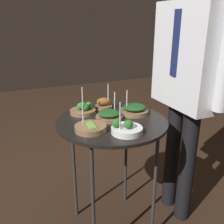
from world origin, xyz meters
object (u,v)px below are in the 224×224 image
(serving_cart, at_px, (112,130))
(bowl_spinach_back_right, at_px, (109,115))
(bowl_broccoli_mid_left, at_px, (83,110))
(bowl_broccoli_mid_right, at_px, (126,129))
(waiter_figure, at_px, (189,69))
(bowl_spinach_front_left, at_px, (134,109))
(bowl_asparagus_front_right, at_px, (91,128))
(bowl_roast_front_center, at_px, (104,104))

(serving_cart, xyz_separation_m, bowl_spinach_back_right, (-0.02, -0.01, 0.09))
(bowl_broccoli_mid_left, bearing_deg, serving_cart, 34.39)
(bowl_broccoli_mid_right, relative_size, waiter_figure, 0.11)
(bowl_broccoli_mid_left, relative_size, waiter_figure, 0.11)
(bowl_spinach_front_left, bearing_deg, serving_cart, -75.33)
(waiter_figure, bearing_deg, serving_cart, -94.27)
(bowl_broccoli_mid_left, relative_size, bowl_asparagus_front_right, 1.06)
(bowl_spinach_back_right, height_order, bowl_roast_front_center, bowl_roast_front_center)
(serving_cart, relative_size, bowl_spinach_back_right, 4.89)
(bowl_spinach_back_right, distance_m, bowl_broccoli_mid_left, 0.19)
(bowl_spinach_front_left, relative_size, bowl_broccoli_mid_right, 1.01)
(serving_cart, distance_m, bowl_roast_front_center, 0.23)
(bowl_spinach_back_right, xyz_separation_m, bowl_broccoli_mid_right, (0.21, 0.00, 0.00))
(serving_cart, bearing_deg, bowl_asparagus_front_right, -60.56)
(serving_cart, height_order, waiter_figure, waiter_figure)
(bowl_spinach_back_right, height_order, bowl_broccoli_mid_right, bowl_broccoli_mid_right)
(bowl_broccoli_mid_left, bearing_deg, bowl_spinach_front_left, 65.68)
(bowl_asparagus_front_right, bearing_deg, bowl_broccoli_mid_left, 170.89)
(serving_cart, height_order, bowl_roast_front_center, bowl_roast_front_center)
(bowl_spinach_front_left, xyz_separation_m, bowl_asparagus_front_right, (0.14, -0.33, -0.01))
(bowl_asparagus_front_right, relative_size, bowl_broccoli_mid_right, 0.97)
(bowl_broccoli_mid_right, bearing_deg, bowl_roast_front_center, 175.06)
(serving_cart, bearing_deg, bowl_spinach_front_left, 104.67)
(bowl_broccoli_mid_left, relative_size, bowl_broccoli_mid_right, 1.03)
(waiter_figure, bearing_deg, bowl_broccoli_mid_right, -72.52)
(bowl_broccoli_mid_left, relative_size, bowl_roast_front_center, 1.06)
(bowl_spinach_front_left, bearing_deg, bowl_broccoli_mid_left, -114.32)
(bowl_roast_front_center, xyz_separation_m, bowl_asparagus_front_right, (0.30, -0.19, -0.02))
(bowl_roast_front_center, distance_m, bowl_asparagus_front_right, 0.36)
(serving_cart, distance_m, bowl_broccoli_mid_left, 0.23)
(bowl_asparagus_front_right, bearing_deg, bowl_spinach_front_left, 112.29)
(bowl_roast_front_center, bearing_deg, bowl_spinach_back_right, -11.90)
(bowl_roast_front_center, xyz_separation_m, bowl_broccoli_mid_right, (0.40, -0.03, -0.01))
(bowl_spinach_front_left, height_order, bowl_roast_front_center, bowl_roast_front_center)
(bowl_broccoli_mid_left, bearing_deg, bowl_asparagus_front_right, -9.11)
(bowl_spinach_front_left, bearing_deg, bowl_broccoli_mid_right, -36.10)
(serving_cart, xyz_separation_m, waiter_figure, (0.04, 0.49, 0.33))
(bowl_roast_front_center, bearing_deg, bowl_broccoli_mid_right, -4.94)
(bowl_spinach_back_right, relative_size, bowl_broccoli_mid_right, 0.92)
(bowl_spinach_front_left, xyz_separation_m, bowl_roast_front_center, (-0.16, -0.14, 0.00))
(bowl_roast_front_center, height_order, bowl_broccoli_mid_right, bowl_broccoli_mid_right)
(bowl_roast_front_center, xyz_separation_m, waiter_figure, (0.24, 0.46, 0.24))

